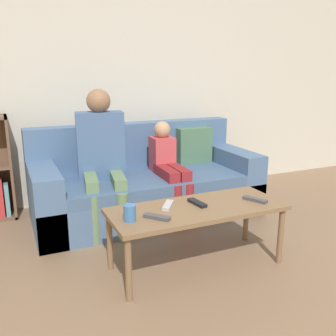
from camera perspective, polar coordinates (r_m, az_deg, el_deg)
name	(u,v)px	position (r m, az deg, el deg)	size (l,w,h in m)	color
wall_back	(121,72)	(3.94, -7.19, 14.34)	(12.00, 0.06, 2.60)	beige
couch	(146,185)	(3.51, -3.36, -2.66)	(2.03, 0.89, 0.82)	#4C6B93
coffee_table	(197,213)	(2.53, 4.44, -6.84)	(1.19, 0.48, 0.43)	brown
person_adult	(101,150)	(3.22, -10.12, 2.69)	(0.45, 0.66, 1.17)	#66845B
person_child	(169,166)	(3.37, 0.10, 0.36)	(0.22, 0.62, 0.86)	maroon
cup_near	(130,213)	(2.28, -5.85, -6.82)	(0.08, 0.08, 0.10)	#3D70B2
tv_remote_0	(157,217)	(2.31, -1.69, -7.48)	(0.15, 0.16, 0.02)	#47474C
tv_remote_1	(197,203)	(2.56, 4.44, -5.31)	(0.07, 0.17, 0.02)	black
tv_remote_2	(255,200)	(2.68, 13.13, -4.71)	(0.12, 0.17, 0.02)	#47474C
tv_remote_3	(168,205)	(2.50, 0.00, -5.70)	(0.14, 0.17, 0.02)	#B7B7BC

